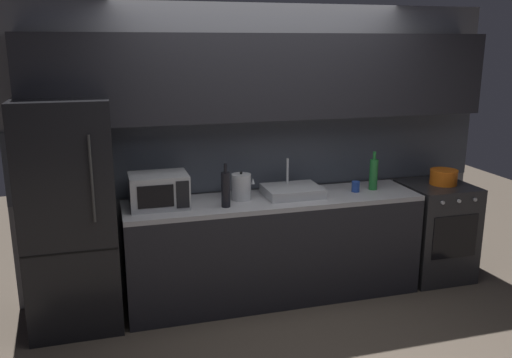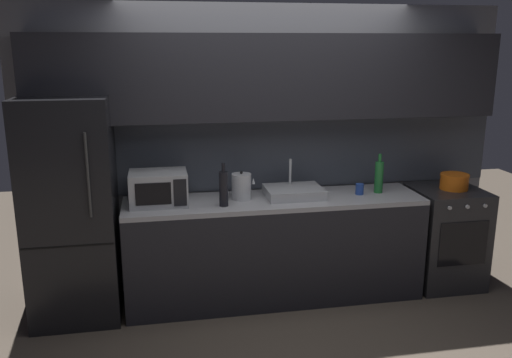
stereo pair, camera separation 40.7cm
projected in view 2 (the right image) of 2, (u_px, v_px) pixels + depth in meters
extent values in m
plane|color=#4C4238|center=(301.00, 352.00, 3.90)|extent=(10.00, 10.00, 0.00)
cube|color=slate|center=(265.00, 149.00, 4.83)|extent=(4.26, 0.10, 2.50)
cube|color=#3D424C|center=(267.00, 156.00, 4.79)|extent=(4.26, 0.01, 0.60)
cube|color=black|center=(271.00, 77.00, 4.46)|extent=(3.92, 0.34, 0.70)
cube|color=black|center=(274.00, 251.00, 4.65)|extent=(2.52, 0.60, 0.86)
cube|color=#9E9EA3|center=(275.00, 201.00, 4.54)|extent=(2.52, 0.60, 0.04)
cube|color=black|center=(72.00, 210.00, 4.24)|extent=(0.68, 0.66, 1.79)
cube|color=black|center=(68.00, 247.00, 3.97)|extent=(0.67, 0.00, 0.01)
cylinder|color=#333333|center=(88.00, 176.00, 3.85)|extent=(0.02, 0.02, 0.63)
cube|color=#232326|center=(445.00, 237.00, 4.93)|extent=(0.60, 0.60, 0.90)
cube|color=black|center=(463.00, 244.00, 4.63)|extent=(0.45, 0.01, 0.40)
cylinder|color=#B2B2B7|center=(450.00, 208.00, 4.51)|extent=(0.03, 0.02, 0.03)
cylinder|color=#B2B2B7|center=(468.00, 207.00, 4.54)|extent=(0.03, 0.02, 0.03)
cylinder|color=#B2B2B7|center=(485.00, 206.00, 4.57)|extent=(0.03, 0.02, 0.03)
cube|color=#A8AAAF|center=(158.00, 188.00, 4.34)|extent=(0.46, 0.34, 0.27)
cube|color=black|center=(153.00, 194.00, 4.17)|extent=(0.28, 0.01, 0.18)
cube|color=black|center=(180.00, 193.00, 4.21)|extent=(0.10, 0.01, 0.22)
cube|color=#ADAFB5|center=(294.00, 192.00, 4.58)|extent=(0.48, 0.38, 0.08)
cylinder|color=silver|center=(290.00, 171.00, 4.67)|extent=(0.02, 0.02, 0.22)
cylinder|color=#B7BABF|center=(241.00, 187.00, 4.49)|extent=(0.16, 0.16, 0.22)
sphere|color=black|center=(241.00, 172.00, 4.46)|extent=(0.02, 0.02, 0.02)
cone|color=#B7BABF|center=(253.00, 181.00, 4.50)|extent=(0.03, 0.03, 0.05)
cylinder|color=black|center=(224.00, 189.00, 4.29)|extent=(0.07, 0.07, 0.28)
cylinder|color=black|center=(223.00, 167.00, 4.25)|extent=(0.03, 0.03, 0.07)
cylinder|color=#1E6B2D|center=(379.00, 177.00, 4.68)|extent=(0.07, 0.07, 0.27)
cylinder|color=#1E6B2D|center=(380.00, 158.00, 4.64)|extent=(0.03, 0.03, 0.07)
cylinder|color=#234299|center=(360.00, 189.00, 4.65)|extent=(0.07, 0.07, 0.09)
cylinder|color=orange|center=(454.00, 183.00, 4.81)|extent=(0.25, 0.25, 0.12)
cylinder|color=orange|center=(455.00, 175.00, 4.79)|extent=(0.25, 0.25, 0.02)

